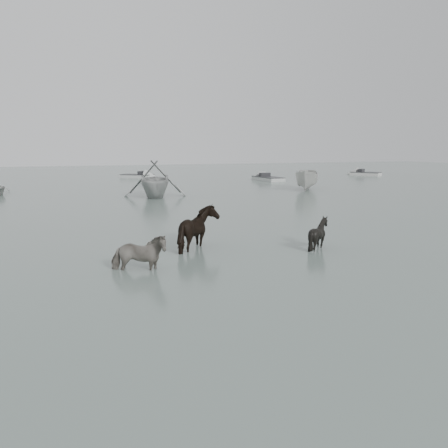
# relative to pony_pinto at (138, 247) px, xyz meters

# --- Properties ---
(ground) EXTENTS (140.00, 140.00, 0.00)m
(ground) POSITION_rel_pony_pinto_xyz_m (3.85, 0.51, -0.68)
(ground) COLOR #4F5E56
(ground) RESTS_ON ground
(pony_pinto) EXTENTS (1.75, 1.19, 1.35)m
(pony_pinto) POSITION_rel_pony_pinto_xyz_m (0.00, 0.00, 0.00)
(pony_pinto) COLOR black
(pony_pinto) RESTS_ON ground
(pony_dark) EXTENTS (1.86, 2.03, 1.70)m
(pony_dark) POSITION_rel_pony_pinto_xyz_m (2.34, 1.98, 0.17)
(pony_dark) COLOR black
(pony_dark) RESTS_ON ground
(pony_black) EXTENTS (1.22, 1.11, 1.25)m
(pony_black) POSITION_rel_pony_pinto_xyz_m (6.15, 0.67, -0.05)
(pony_black) COLOR black
(pony_black) RESTS_ON ground
(rowboat_trail) EXTENTS (5.17, 5.71, 2.63)m
(rowboat_trail) POSITION_rel_pony_pinto_xyz_m (3.91, 17.77, 0.64)
(rowboat_trail) COLOR #9DA09E
(rowboat_trail) RESTS_ON ground
(boat_small) EXTENTS (4.07, 4.74, 1.77)m
(boat_small) POSITION_rel_pony_pinto_xyz_m (16.21, 18.54, 0.21)
(boat_small) COLOR #BBBBB6
(boat_small) RESTS_ON ground
(skiff_port) EXTENTS (2.10, 5.68, 0.75)m
(skiff_port) POSITION_rel_pony_pinto_xyz_m (17.41, 28.23, -0.30)
(skiff_port) COLOR #B0B3B1
(skiff_port) RESTS_ON ground
(skiff_mid) EXTENTS (4.80, 4.08, 0.75)m
(skiff_mid) POSITION_rel_pony_pinto_xyz_m (5.57, 36.71, -0.30)
(skiff_mid) COLOR #AFB2AF
(skiff_mid) RESTS_ON ground
(skiff_star) EXTENTS (3.97, 4.76, 0.75)m
(skiff_star) POSITION_rel_pony_pinto_xyz_m (31.94, 31.67, -0.30)
(skiff_star) COLOR silver
(skiff_star) RESTS_ON ground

